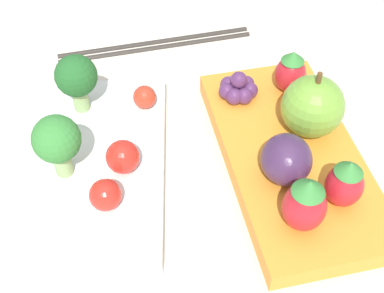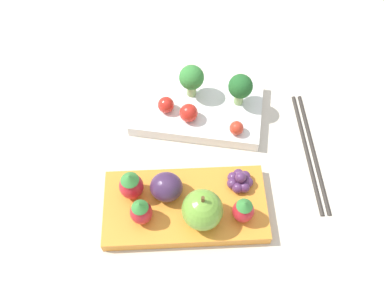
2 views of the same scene
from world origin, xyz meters
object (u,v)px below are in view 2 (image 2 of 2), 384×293
(strawberry_2, at_px, (131,185))
(strawberry_0, at_px, (141,212))
(apple, at_px, (202,210))
(plum, at_px, (166,187))
(cherry_tomato_2, at_px, (237,128))
(strawberry_1, at_px, (243,210))
(chopsticks_pair, at_px, (310,151))
(grape_cluster, at_px, (240,181))
(broccoli_floret_1, at_px, (192,78))
(cherry_tomato_1, at_px, (189,113))
(bento_box_savoury, at_px, (198,108))
(bento_box_fruit, at_px, (185,207))
(broccoli_floret_0, at_px, (240,87))
(cherry_tomato_0, at_px, (166,105))

(strawberry_2, bearing_deg, strawberry_0, -61.07)
(apple, relative_size, strawberry_0, 1.41)
(strawberry_2, height_order, plum, strawberry_2)
(cherry_tomato_2, height_order, strawberry_1, strawberry_1)
(plum, bearing_deg, chopsticks_pair, 26.81)
(strawberry_1, bearing_deg, apple, -171.24)
(plum, relative_size, grape_cluster, 1.21)
(strawberry_0, height_order, strawberry_1, strawberry_0)
(broccoli_floret_1, height_order, apple, apple)
(grape_cluster, bearing_deg, cherry_tomato_1, 128.77)
(bento_box_savoury, xyz_separation_m, strawberry_1, (0.08, -0.18, 0.03))
(bento_box_fruit, relative_size, chopsticks_pair, 1.13)
(bento_box_fruit, distance_m, strawberry_2, 0.08)
(apple, distance_m, strawberry_1, 0.05)
(bento_box_savoury, bearing_deg, broccoli_floret_0, 9.84)
(bento_box_fruit, distance_m, plum, 0.04)
(cherry_tomato_0, xyz_separation_m, chopsticks_pair, (0.22, -0.04, -0.03))
(broccoli_floret_0, bearing_deg, strawberry_0, -119.03)
(cherry_tomato_2, xyz_separation_m, apple, (-0.04, -0.14, 0.02))
(broccoli_floret_1, bearing_deg, plum, -94.44)
(apple, distance_m, strawberry_0, 0.08)
(broccoli_floret_1, distance_m, strawberry_0, 0.22)
(cherry_tomato_1, height_order, strawberry_2, strawberry_2)
(strawberry_0, height_order, chopsticks_pair, strawberry_0)
(cherry_tomato_1, height_order, grape_cluster, cherry_tomato_1)
(plum, height_order, chopsticks_pair, plum)
(cherry_tomato_0, height_order, apple, apple)
(cherry_tomato_0, bearing_deg, bento_box_fruit, -72.66)
(cherry_tomato_0, bearing_deg, grape_cluster, -44.08)
(bento_box_savoury, distance_m, apple, 0.19)
(broccoli_floret_1, relative_size, cherry_tomato_2, 2.76)
(cherry_tomato_1, relative_size, chopsticks_pair, 0.13)
(broccoli_floret_0, distance_m, strawberry_1, 0.19)
(apple, distance_m, plum, 0.06)
(strawberry_1, height_order, plum, strawberry_1)
(apple, relative_size, grape_cluster, 1.74)
(bento_box_fruit, height_order, grape_cluster, grape_cluster)
(cherry_tomato_1, xyz_separation_m, grape_cluster, (0.08, -0.10, -0.01))
(bento_box_fruit, height_order, cherry_tomato_0, cherry_tomato_0)
(cherry_tomato_1, distance_m, chopsticks_pair, 0.19)
(bento_box_fruit, distance_m, apple, 0.05)
(chopsticks_pair, bearing_deg, broccoli_floret_0, 149.54)
(strawberry_2, bearing_deg, broccoli_floret_0, 52.19)
(cherry_tomato_2, relative_size, strawberry_1, 0.48)
(cherry_tomato_1, bearing_deg, strawberry_1, -59.59)
(apple, bearing_deg, bento_box_savoury, 97.61)
(broccoli_floret_1, relative_size, strawberry_2, 1.16)
(cherry_tomato_0, bearing_deg, bento_box_savoury, 19.30)
(cherry_tomato_0, bearing_deg, strawberry_1, -52.59)
(cherry_tomato_2, height_order, strawberry_0, strawberry_0)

